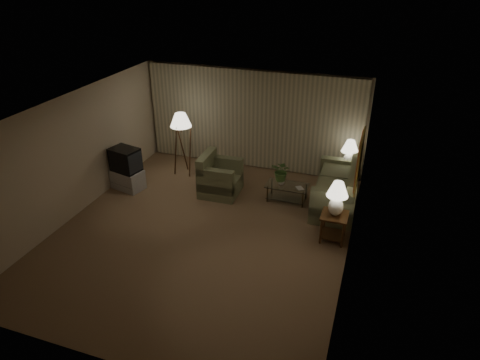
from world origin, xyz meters
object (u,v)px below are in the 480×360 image
armchair (220,178)px  side_table_far (347,174)px  side_table_near (334,223)px  floor_lamp (182,143)px  coffee_table (287,190)px  crt_tv (125,160)px  table_lamp_far (350,152)px  sofa (335,191)px  ottoman (225,179)px  table_lamp_near (337,196)px  tv_cabinet (128,179)px  vase (281,181)px

armchair → side_table_far: (2.90, 1.21, 0.01)m
armchair → side_table_near: size_ratio=1.69×
side_table_far → floor_lamp: floor_lamp is taller
coffee_table → crt_tv: size_ratio=1.28×
side_table_near → table_lamp_far: (-0.00, 2.31, 0.61)m
side_table_near → table_lamp_far: size_ratio=0.84×
sofa → ottoman: sofa is taller
armchair → table_lamp_near: size_ratio=1.37×
ottoman → tv_cabinet: bearing=-157.8°
side_table_near → coffee_table: 1.78m
table_lamp_far → armchair: bearing=-157.3°
sofa → floor_lamp: (-4.08, 0.43, 0.47)m
coffee_table → tv_cabinet: (-3.94, -0.68, -0.02)m
armchair → crt_tv: crt_tv is taller
sofa → side_table_far: size_ratio=3.24×
side_table_near → vase: 1.89m
table_lamp_far → crt_tv: size_ratio=0.93×
vase → tv_cabinet: bearing=-169.9°
side_table_near → floor_lamp: 4.61m
sofa → table_lamp_near: table_lamp_near is taller
table_lamp_far → crt_tv: (-5.20, -1.73, -0.23)m
table_lamp_near → floor_lamp: size_ratio=0.44×
table_lamp_far → table_lamp_near: bearing=-90.0°
sofa → ottoman: (-2.79, 0.15, -0.24)m
floor_lamp → side_table_far: bearing=7.1°
coffee_table → ottoman: bearing=171.6°
table_lamp_far → vase: table_lamp_far is taller
table_lamp_near → tv_cabinet: size_ratio=0.85×
table_lamp_far → ottoman: bearing=-164.6°
table_lamp_far → tv_cabinet: (-5.20, -1.73, -0.77)m
tv_cabinet → floor_lamp: (0.97, 1.21, 0.64)m
armchair → coffee_table: size_ratio=1.02×
sofa → coffee_table: 1.13m
side_table_far → coffee_table: bearing=-140.1°
side_table_far → armchair: bearing=-157.3°
armchair → side_table_far: 3.14m
side_table_near → ottoman: 3.30m
side_table_near → crt_tv: crt_tv is taller
side_table_near → tv_cabinet: size_ratio=0.69×
armchair → vase: 1.50m
crt_tv → floor_lamp: 1.55m
side_table_near → table_lamp_far: 2.39m
side_table_far → crt_tv: bearing=-161.6°
armchair → tv_cabinet: armchair is taller
table_lamp_near → crt_tv: size_ratio=0.96×
table_lamp_near → coffee_table: table_lamp_near is taller
table_lamp_near → tv_cabinet: bearing=173.7°
crt_tv → table_lamp_near: bearing=6.7°
table_lamp_near → table_lamp_far: bearing=90.0°
sofa → tv_cabinet: 5.11m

